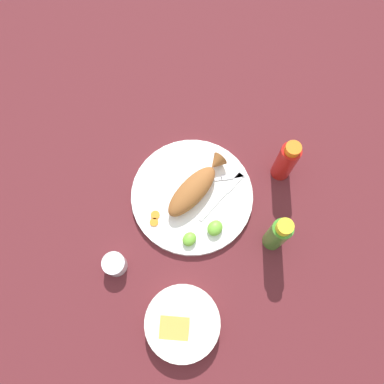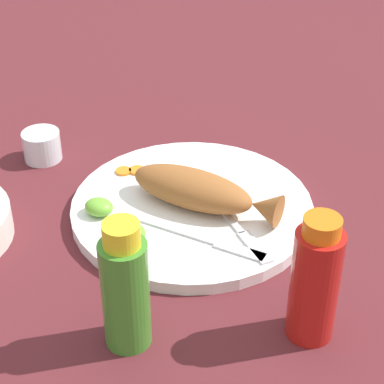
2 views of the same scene
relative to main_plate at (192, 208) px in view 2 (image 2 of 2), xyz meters
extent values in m
plane|color=#561E23|center=(0.00, 0.00, -0.01)|extent=(4.00, 4.00, 0.00)
cylinder|color=white|center=(0.00, 0.00, 0.00)|extent=(0.35, 0.35, 0.02)
ellipsoid|color=#935628|center=(0.00, 0.00, 0.04)|extent=(0.19, 0.08, 0.05)
cone|color=#935628|center=(-0.11, 0.00, 0.04)|extent=(0.04, 0.05, 0.05)
cube|color=silver|center=(-0.05, 0.00, 0.01)|extent=(0.09, 0.08, 0.00)
cube|color=silver|center=(-0.12, 0.06, 0.01)|extent=(0.06, 0.06, 0.00)
cube|color=silver|center=(-0.01, 0.07, 0.01)|extent=(0.12, 0.01, 0.00)
cube|color=silver|center=(-0.10, 0.07, 0.01)|extent=(0.07, 0.02, 0.00)
cylinder|color=orange|center=(0.13, -0.03, 0.01)|extent=(0.02, 0.02, 0.00)
cylinder|color=orange|center=(0.11, -0.04, 0.01)|extent=(0.03, 0.03, 0.00)
ellipsoid|color=#6BB233|center=(0.11, 0.08, 0.02)|extent=(0.04, 0.04, 0.02)
ellipsoid|color=#6BB233|center=(0.04, 0.11, 0.02)|extent=(0.05, 0.04, 0.03)
cylinder|color=#B21914|center=(-0.22, 0.16, 0.06)|extent=(0.06, 0.06, 0.14)
cylinder|color=orange|center=(-0.22, 0.16, 0.15)|extent=(0.04, 0.04, 0.02)
cylinder|color=#3D8428|center=(-0.04, 0.26, 0.06)|extent=(0.05, 0.05, 0.14)
cylinder|color=yellow|center=(-0.04, 0.26, 0.15)|extent=(0.04, 0.04, 0.03)
cylinder|color=silver|center=(0.29, -0.04, 0.02)|extent=(0.06, 0.06, 0.05)
cylinder|color=white|center=(0.29, -0.04, 0.00)|extent=(0.05, 0.05, 0.02)
camera|label=1|loc=(0.27, 0.22, 1.02)|focal=35.00mm
camera|label=2|loc=(-0.35, 0.74, 0.59)|focal=65.00mm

